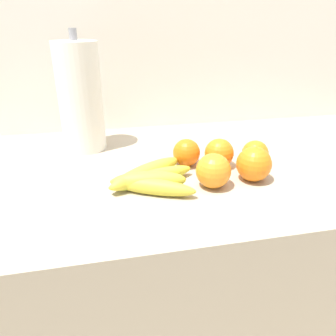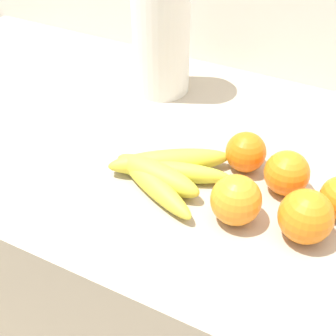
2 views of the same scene
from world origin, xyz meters
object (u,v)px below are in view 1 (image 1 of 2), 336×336
object	(u,v)px
banana_bunch	(149,179)
orange_front	(255,154)
orange_far_right	(185,153)
orange_back_right	(213,171)
paper_towel_roll	(80,98)
orange_back_left	(219,153)
orange_center	(254,164)

from	to	relation	value
banana_bunch	orange_front	distance (m)	0.28
banana_bunch	orange_far_right	xyz separation A→B (m)	(0.11, 0.09, 0.01)
orange_far_right	orange_front	xyz separation A→B (m)	(0.17, -0.04, -0.00)
orange_back_right	orange_far_right	distance (m)	0.13
orange_back_right	orange_far_right	bearing A→B (deg)	104.37
banana_bunch	paper_towel_roll	bearing A→B (deg)	118.25
banana_bunch	orange_front	world-z (taller)	orange_front
orange_back_left	paper_towel_roll	bearing A→B (deg)	148.94
orange_back_right	orange_front	size ratio (longest dim) A/B	1.16
orange_front	paper_towel_roll	world-z (taller)	paper_towel_roll
banana_bunch	orange_center	xyz separation A→B (m)	(0.24, -0.02, 0.02)
orange_center	orange_far_right	world-z (taller)	orange_center
orange_far_right	orange_front	distance (m)	0.18
orange_far_right	paper_towel_roll	world-z (taller)	paper_towel_roll
orange_center	paper_towel_roll	size ratio (longest dim) A/B	0.25
banana_bunch	orange_back_right	world-z (taller)	orange_back_right
orange_back_right	orange_far_right	xyz separation A→B (m)	(-0.03, 0.12, -0.00)
banana_bunch	orange_back_right	distance (m)	0.14
orange_back_right	orange_back_left	bearing A→B (deg)	63.36
banana_bunch	orange_back_left	world-z (taller)	orange_back_left
banana_bunch	orange_far_right	world-z (taller)	orange_far_right
orange_back_left	orange_front	xyz separation A→B (m)	(0.09, -0.01, -0.00)
banana_bunch	orange_back_left	bearing A→B (deg)	20.54
orange_center	orange_front	bearing A→B (deg)	62.03
orange_front	paper_towel_roll	size ratio (longest dim) A/B	0.21
orange_far_right	banana_bunch	bearing A→B (deg)	-138.38
paper_towel_roll	orange_far_right	bearing A→B (deg)	-34.93
orange_back_left	orange_back_right	size ratio (longest dim) A/B	0.94
orange_back_left	orange_far_right	world-z (taller)	orange_back_left
orange_center	paper_towel_roll	world-z (taller)	paper_towel_roll
orange_far_right	orange_back_left	bearing A→B (deg)	-16.87
banana_bunch	orange_front	xyz separation A→B (m)	(0.28, 0.06, 0.01)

